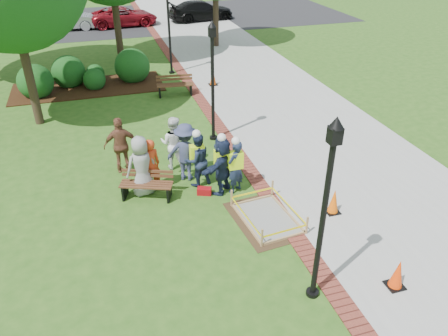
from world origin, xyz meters
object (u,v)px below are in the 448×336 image
object	(u,v)px
lamp_near	(325,202)
hivis_worker_c	(197,158)
hivis_worker_b	(235,165)
wet_concrete_pad	(267,212)
bench_near	(147,190)
cone_front	(397,274)
hivis_worker_a	(222,164)

from	to	relation	value
lamp_near	hivis_worker_c	bearing A→B (deg)	104.27
lamp_near	hivis_worker_b	world-z (taller)	lamp_near
wet_concrete_pad	bench_near	world-z (taller)	bench_near
bench_near	cone_front	size ratio (longest dim) A/B	2.07
wet_concrete_pad	hivis_worker_c	world-z (taller)	hivis_worker_c
hivis_worker_a	lamp_near	bearing A→B (deg)	-81.08
hivis_worker_a	hivis_worker_c	world-z (taller)	hivis_worker_a
hivis_worker_b	bench_near	bearing A→B (deg)	170.98
cone_front	hivis_worker_c	xyz separation A→B (m)	(-3.18, 5.46, 0.55)
cone_front	hivis_worker_a	xyz separation A→B (m)	(-2.59, 4.88, 0.58)
bench_near	hivis_worker_a	world-z (taller)	hivis_worker_a
wet_concrete_pad	lamp_near	distance (m)	3.60
lamp_near	hivis_worker_b	bearing A→B (deg)	94.28
hivis_worker_c	wet_concrete_pad	bearing A→B (deg)	-59.38
bench_near	lamp_near	bearing A→B (deg)	-58.97
cone_front	hivis_worker_a	bearing A→B (deg)	117.93
bench_near	hivis_worker_c	bearing A→B (deg)	10.17
wet_concrete_pad	cone_front	world-z (taller)	cone_front
wet_concrete_pad	lamp_near	size ratio (longest dim) A/B	0.58
cone_front	lamp_near	xyz separation A→B (m)	(-1.87, 0.33, 2.11)
bench_near	hivis_worker_b	world-z (taller)	hivis_worker_b
bench_near	cone_front	bearing A→B (deg)	-47.24
bench_near	hivis_worker_a	size ratio (longest dim) A/B	0.83
wet_concrete_pad	hivis_worker_b	size ratio (longest dim) A/B	1.35
hivis_worker_a	hivis_worker_b	world-z (taller)	hivis_worker_a
cone_front	hivis_worker_c	bearing A→B (deg)	120.19
hivis_worker_b	hivis_worker_c	xyz separation A→B (m)	(-0.97, 0.70, 0.01)
bench_near	hivis_worker_b	bearing A→B (deg)	-9.02
hivis_worker_a	hivis_worker_c	xyz separation A→B (m)	(-0.59, 0.58, -0.03)
wet_concrete_pad	lamp_near	world-z (taller)	lamp_near
hivis_worker_b	cone_front	bearing A→B (deg)	-65.16
hivis_worker_c	hivis_worker_a	bearing A→B (deg)	-44.55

